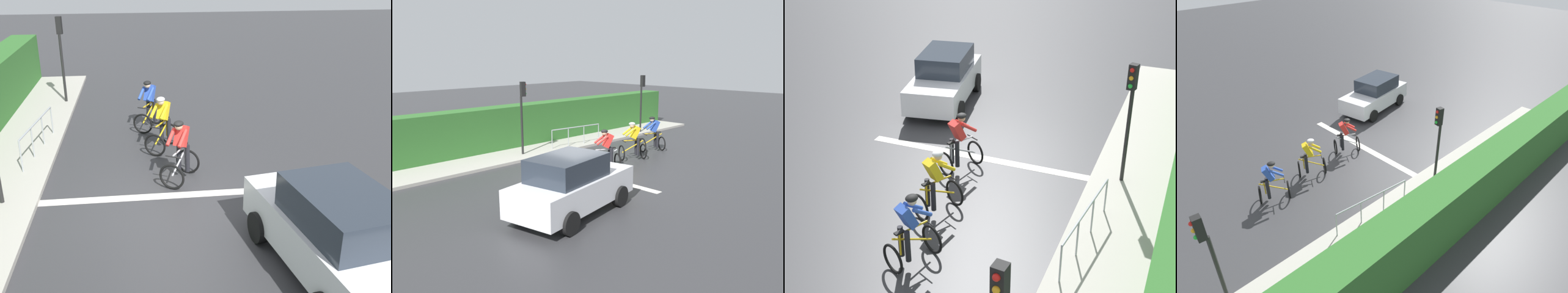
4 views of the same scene
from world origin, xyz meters
The scene contains 10 objects.
ground_plane centered at (0.00, 0.00, 0.00)m, with size 80.00×80.00×0.00m, color #333335.
sidewalk_kerb centered at (-4.44, 2.00, 0.06)m, with size 2.80×21.44×0.12m, color #ADA89E.
stone_wall_low centered at (-5.34, 2.00, 0.22)m, with size 0.44×21.44×0.45m, color tan.
road_marking_stop_line centered at (0.00, 0.47, 0.00)m, with size 7.00×0.30×0.01m, color silver.
cyclist_lead centered at (-0.26, 5.36, 0.80)m, with size 1.09×1.27×1.66m.
cyclist_second centered at (0.07, 3.43, 0.80)m, with size 1.12×1.27×1.66m.
cyclist_mid centered at (0.40, 1.29, 0.80)m, with size 1.12×1.27×1.66m.
car_white centered at (2.74, -2.85, 0.87)m, with size 2.40×4.33×1.76m.
traffic_light_near_crossing centered at (-3.83, 0.48, 2.22)m, with size 0.24×0.31×3.34m.
pedestrian_railing_kerbside centered at (-3.54, 3.49, 0.77)m, with size 0.39×2.92×1.03m.
Camera 3 is at (-5.35, 14.18, 8.06)m, focal length 54.38 mm.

